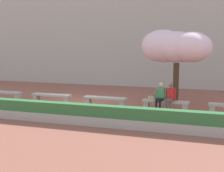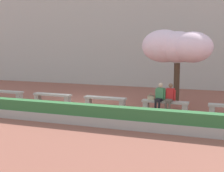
{
  "view_description": "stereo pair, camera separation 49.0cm",
  "coord_description": "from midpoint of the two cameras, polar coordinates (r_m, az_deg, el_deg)",
  "views": [
    {
      "loc": [
        6.73,
        -14.6,
        3.12
      ],
      "look_at": [
        1.83,
        0.2,
        1.0
      ],
      "focal_mm": 50.0,
      "sensor_mm": 36.0,
      "label": 1
    },
    {
      "loc": [
        7.19,
        -14.43,
        3.12
      ],
      "look_at": [
        1.83,
        0.2,
        1.0
      ],
      "focal_mm": 50.0,
      "sensor_mm": 36.0,
      "label": 2
    }
  ],
  "objects": [
    {
      "name": "ground_plane",
      "position": [
        16.4,
        -7.17,
        -3.29
      ],
      "size": [
        100.0,
        100.0,
        0.0
      ],
      "primitive_type": "plane",
      "color": "#8E5142"
    },
    {
      "name": "stone_bench_east_end",
      "position": [
        14.97,
        8.83,
        -3.15
      ],
      "size": [
        2.2,
        0.45,
        0.45
      ],
      "color": "#ADA89E",
      "rests_on": "ground"
    },
    {
      "name": "stone_bench_near_east",
      "position": [
        15.75,
        -2.17,
        -2.52
      ],
      "size": [
        2.2,
        0.45,
        0.45
      ],
      "color": "#ADA89E",
      "rests_on": "ground"
    },
    {
      "name": "person_seated_left",
      "position": [
        14.9,
        7.89,
        -1.68
      ],
      "size": [
        0.51,
        0.72,
        1.29
      ],
      "color": "black",
      "rests_on": "ground"
    },
    {
      "name": "planter_hedge_foreground",
      "position": [
        13.15,
        -14.14,
        -4.48
      ],
      "size": [
        21.64,
        0.5,
        0.8
      ],
      "color": "#ADA89E",
      "rests_on": "ground"
    },
    {
      "name": "building_facade",
      "position": [
        24.97,
        2.13,
        12.16
      ],
      "size": [
        34.84,
        4.0,
        10.09
      ],
      "primitive_type": "cube",
      "color": "#B7B2A8",
      "rests_on": "ground"
    },
    {
      "name": "handbag",
      "position": [
        15.05,
        6.27,
        -2.02
      ],
      "size": [
        0.3,
        0.15,
        0.34
      ],
      "color": "tan",
      "rests_on": "stone_bench_east_end"
    },
    {
      "name": "stone_bench_center",
      "position": [
        17.04,
        -11.82,
        -1.9
      ],
      "size": [
        2.2,
        0.45,
        0.45
      ],
      "color": "#ADA89E",
      "rests_on": "ground"
    },
    {
      "name": "person_seated_right",
      "position": [
        14.82,
        9.69,
        -1.77
      ],
      "size": [
        0.51,
        0.72,
        1.29
      ],
      "color": "black",
      "rests_on": "ground"
    },
    {
      "name": "cherry_tree_main",
      "position": [
        16.39,
        10.75,
        7.03
      ],
      "size": [
        3.64,
        2.38,
        3.85
      ],
      "color": "#473323",
      "rests_on": "ground"
    },
    {
      "name": "stone_bench_near_west",
      "position": [
        18.75,
        -19.9,
        -1.33
      ],
      "size": [
        2.2,
        0.45,
        0.45
      ],
      "color": "#ADA89E",
      "rests_on": "ground"
    }
  ]
}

